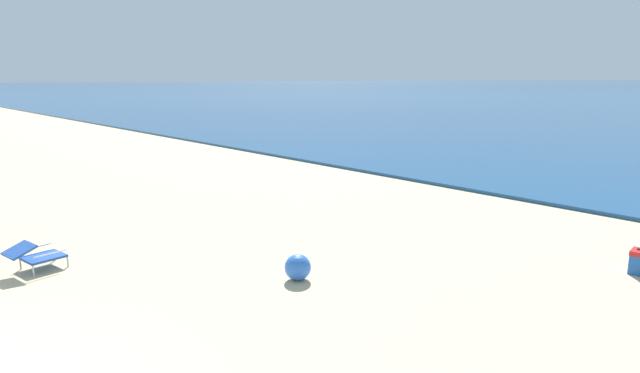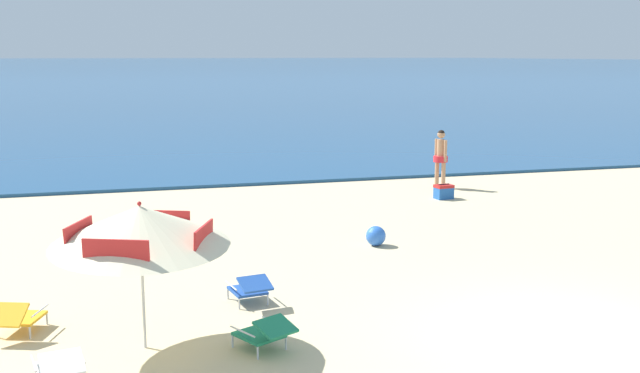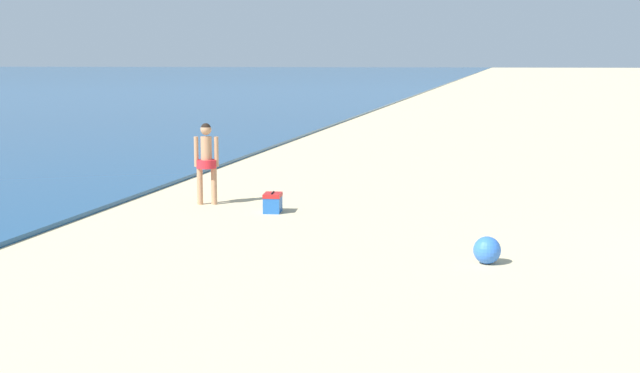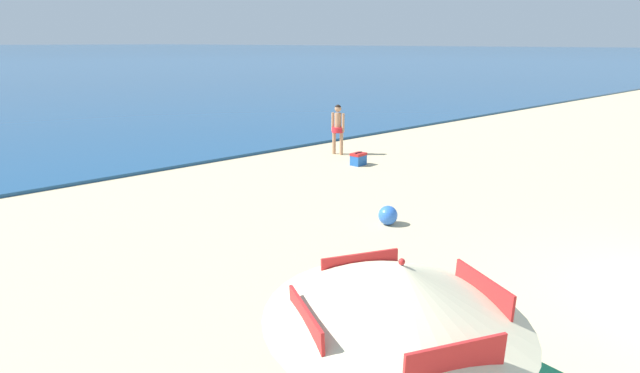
{
  "view_description": "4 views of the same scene",
  "coord_description": "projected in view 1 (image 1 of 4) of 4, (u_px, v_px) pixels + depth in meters",
  "views": [
    {
      "loc": [
        5.51,
        0.58,
        3.19
      ],
      "look_at": [
        -2.19,
        7.43,
        1.09
      ],
      "focal_mm": 29.92,
      "sensor_mm": 36.0,
      "label": 1
    },
    {
      "loc": [
        -6.15,
        -8.87,
        4.02
      ],
      "look_at": [
        -1.87,
        6.2,
        1.25
      ],
      "focal_mm": 42.03,
      "sensor_mm": 36.0,
      "label": 2
    },
    {
      "loc": [
        -13.9,
        5.45,
        3.09
      ],
      "look_at": [
        -2.78,
        7.9,
        1.42
      ],
      "focal_mm": 48.04,
      "sensor_mm": 36.0,
      "label": 3
    },
    {
      "loc": [
        -9.11,
        -1.36,
        3.88
      ],
      "look_at": [
        -1.99,
        6.59,
        0.91
      ],
      "focal_mm": 29.2,
      "sensor_mm": 36.0,
      "label": 4
    }
  ],
  "objects": [
    {
      "name": "lounge_chair_spare_folded",
      "position": [
        35.0,
        255.0,
        8.95
      ],
      "size": [
        0.67,
        0.94,
        0.5
      ],
      "color": "#1E4799",
      "rests_on": "ground"
    },
    {
      "name": "beach_ball",
      "position": [
        298.0,
        267.0,
        8.54
      ],
      "size": [
        0.43,
        0.43,
        0.43
      ],
      "primitive_type": "sphere",
      "color": "blue",
      "rests_on": "ground"
    }
  ]
}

